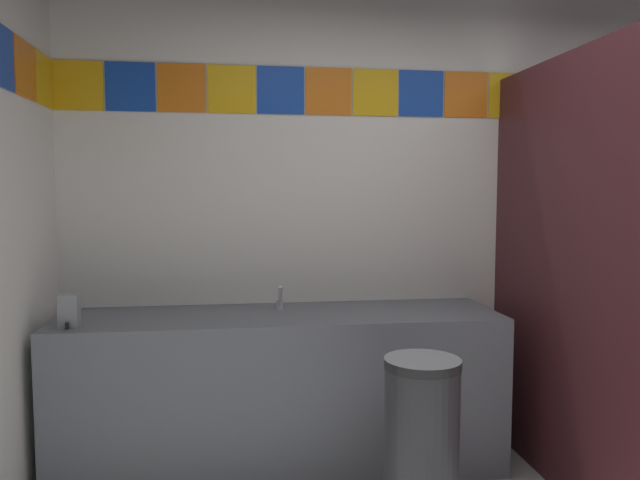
{
  "coord_description": "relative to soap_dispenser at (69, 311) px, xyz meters",
  "views": [
    {
      "loc": [
        -1.05,
        -1.56,
        1.46
      ],
      "look_at": [
        -0.67,
        1.2,
        1.23
      ],
      "focal_mm": 33.11,
      "sensor_mm": 36.0,
      "label": 1
    }
  ],
  "objects": [
    {
      "name": "toilet",
      "position": [
        2.82,
        0.13,
        -0.6
      ],
      "size": [
        0.39,
        0.49,
        0.74
      ],
      "color": "white",
      "rests_on": "ground_plane"
    },
    {
      "name": "soap_dispenser",
      "position": [
        0.0,
        0.0,
        0.0
      ],
      "size": [
        0.09,
        0.09,
        0.16
      ],
      "color": "gray",
      "rests_on": "vanity_counter"
    },
    {
      "name": "trash_bin",
      "position": [
        1.55,
        -0.53,
        -0.52
      ],
      "size": [
        0.32,
        0.32,
        0.77
      ],
      "color": "#333338",
      "rests_on": "ground_plane"
    },
    {
      "name": "vanity_counter",
      "position": [
        1.01,
        0.19,
        -0.49
      ],
      "size": [
        2.29,
        0.61,
        0.82
      ],
      "color": "slate",
      "rests_on": "ground_plane"
    },
    {
      "name": "wall_back",
      "position": [
        1.85,
        0.53,
        0.46
      ],
      "size": [
        4.07,
        0.09,
        2.72
      ],
      "color": "white",
      "rests_on": "ground_plane"
    },
    {
      "name": "faucet_center",
      "position": [
        1.01,
        0.28,
        -0.03
      ],
      "size": [
        0.04,
        0.1,
        0.14
      ],
      "color": "silver",
      "rests_on": "vanity_counter"
    },
    {
      "name": "stall_divider",
      "position": [
        2.5,
        -0.55,
        0.15
      ],
      "size": [
        0.92,
        1.56,
        2.12
      ],
      "color": "#471E23",
      "rests_on": "ground_plane"
    }
  ]
}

